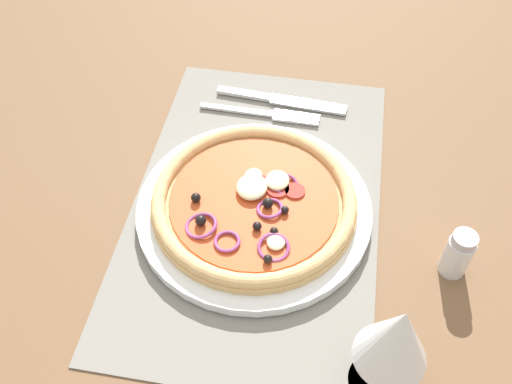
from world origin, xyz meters
The scene contains 8 objects.
ground_plane centered at (0.00, 0.00, -1.20)cm, with size 190.00×140.00×2.40cm, color brown.
placemat centered at (0.00, 0.00, 0.20)cm, with size 51.50×31.81×0.40cm, color slate.
plate centered at (2.05, 0.42, 1.11)cm, with size 29.90×29.90×1.43cm, color white.
pizza centered at (2.09, 0.42, 2.91)cm, with size 26.00×26.00×2.66cm.
fork centered at (-16.42, -1.40, 0.62)cm, with size 2.29×18.02×0.44cm.
knife centered at (-19.77, 0.59, 0.65)cm, with size 3.04×20.07×0.62cm.
wine_glass centered at (21.65, 16.61, 10.21)cm, with size 7.20×7.20×14.90cm.
pepper_shaker centered at (6.20, 24.70, 3.25)cm, with size 3.20×3.20×6.70cm.
Camera 1 is at (47.01, 7.98, 59.29)cm, focal length 40.65 mm.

